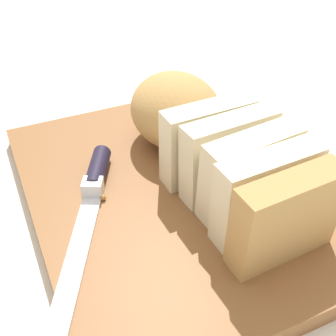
{
  "coord_description": "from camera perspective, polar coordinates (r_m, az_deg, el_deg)",
  "views": [
    {
      "loc": [
        0.36,
        -0.15,
        0.36
      ],
      "look_at": [
        0.0,
        0.0,
        0.05
      ],
      "focal_mm": 47.12,
      "sensor_mm": 36.0,
      "label": 1
    }
  ],
  "objects": [
    {
      "name": "bread_loaf",
      "position": [
        0.51,
        5.39,
        3.43
      ],
      "size": [
        0.31,
        0.14,
        0.1
      ],
      "rotation": [
        0.0,
        0.0,
        0.1
      ],
      "color": "tan",
      "rests_on": "cutting_board"
    },
    {
      "name": "crumb_near_knife",
      "position": [
        0.57,
        0.3,
        1.88
      ],
      "size": [
        0.0,
        0.0,
        0.0
      ],
      "primitive_type": "sphere",
      "color": "#A8753D",
      "rests_on": "cutting_board"
    },
    {
      "name": "cutting_board",
      "position": [
        0.52,
        -0.0,
        -3.64
      ],
      "size": [
        0.43,
        0.32,
        0.02
      ],
      "primitive_type": "cube",
      "rotation": [
        0.0,
        0.0,
        0.04
      ],
      "color": "brown",
      "rests_on": "ground_plane"
    },
    {
      "name": "crumb_near_loaf",
      "position": [
        0.5,
        -8.43,
        -3.79
      ],
      "size": [
        0.01,
        0.01,
        0.01
      ],
      "primitive_type": "sphere",
      "color": "#A8753D",
      "rests_on": "cutting_board"
    },
    {
      "name": "ground_plane",
      "position": [
        0.53,
        -0.0,
        -4.6
      ],
      "size": [
        3.0,
        3.0,
        0.0
      ],
      "primitive_type": "plane",
      "color": "silver"
    },
    {
      "name": "bread_knife",
      "position": [
        0.5,
        -9.9,
        -3.5
      ],
      "size": [
        0.29,
        0.15,
        0.02
      ],
      "rotation": [
        0.0,
        0.0,
        -0.43
      ],
      "color": "silver",
      "rests_on": "cutting_board"
    }
  ]
}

